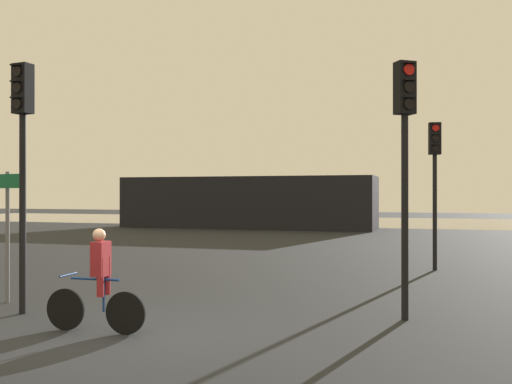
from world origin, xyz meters
The scene contains 8 objects.
ground_plane centered at (0.00, 0.00, 0.00)m, with size 120.00×120.00×0.00m, color black.
water_strip centered at (0.00, 36.73, 0.00)m, with size 80.00×16.00×0.01m, color gray.
distant_building centered at (-6.87, 26.73, 1.61)m, with size 15.99×4.00×3.21m, color black.
traffic_light_near_right centered at (3.95, 2.52, 3.07)m, with size 0.40×0.42×4.42m.
traffic_light_near_left centered at (-2.65, 0.99, 3.13)m, with size 0.34×0.36×4.50m.
traffic_light_far_right centered at (4.44, 9.28, 2.91)m, with size 0.36×0.38×4.17m.
direction_sign_post centered at (-3.66, 1.75, 1.70)m, with size 1.09×0.22×2.60m.
cyclist centered at (-0.56, 0.19, 0.82)m, with size 1.71×0.46×1.62m.
Camera 1 is at (4.42, -7.53, 2.16)m, focal length 40.00 mm.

